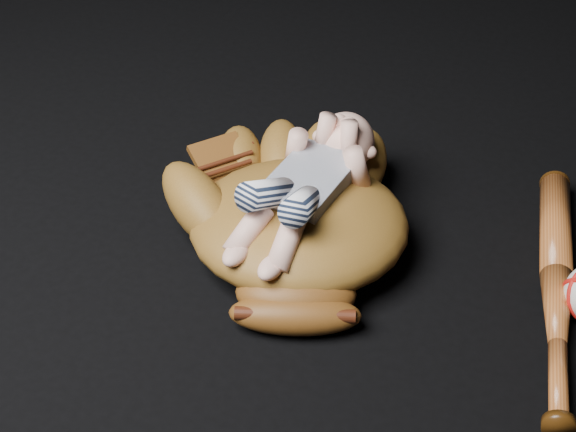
{
  "coord_description": "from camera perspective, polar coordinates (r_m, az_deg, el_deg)",
  "views": [
    {
      "loc": [
        0.2,
        -0.87,
        0.87
      ],
      "look_at": [
        -0.15,
        0.04,
        0.08
      ],
      "focal_mm": 55.0,
      "sensor_mm": 36.0,
      "label": 1
    }
  ],
  "objects": [
    {
      "name": "baseball_glove",
      "position": [
        1.27,
        0.71,
        0.02
      ],
      "size": [
        0.52,
        0.55,
        0.14
      ],
      "primitive_type": null,
      "rotation": [
        0.0,
        0.0,
        0.33
      ],
      "color": "brown",
      "rests_on": "ground"
    },
    {
      "name": "newborn_baby",
      "position": [
        1.24,
        0.84,
        1.93
      ],
      "size": [
        0.2,
        0.36,
        0.14
      ],
      "primitive_type": null,
      "rotation": [
        0.0,
        0.0,
        -0.14
      ],
      "color": "#EEAF99",
      "rests_on": "baseball_glove"
    },
    {
      "name": "baseball_bat",
      "position": [
        1.28,
        16.97,
        -4.56
      ],
      "size": [
        0.12,
        0.49,
        0.05
      ],
      "primitive_type": null,
      "rotation": [
        0.0,
        0.0,
        0.15
      ],
      "color": "#94481C",
      "rests_on": "ground"
    }
  ]
}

